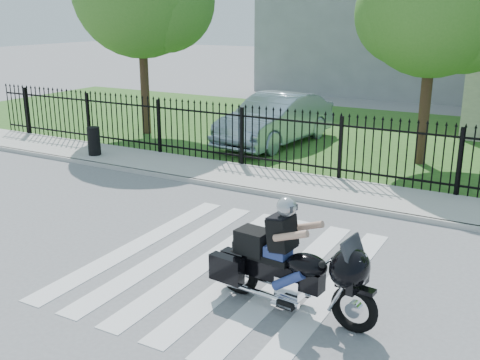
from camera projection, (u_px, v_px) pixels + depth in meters
The scene contains 10 objects.
ground at pixel (226, 266), 10.19m from camera, with size 120.00×120.00×0.00m, color slate.
crosswalk at pixel (226, 265), 10.19m from camera, with size 5.00×5.50×0.01m, color silver, non-canonical shape.
sidewalk at pixel (325, 189), 14.35m from camera, with size 40.00×2.00×0.12m, color #ADAAA3.
curb at pixel (311, 200), 13.52m from camera, with size 40.00×0.12×0.12m, color #ADAAA3.
grass_strip at pixel (395, 139), 20.22m from camera, with size 40.00×12.00×0.02m, color #29551D.
iron_fence at pixel (340, 149), 14.95m from camera, with size 26.00×0.04×1.80m.
tree_mid at pixel (435, 3), 15.67m from camera, with size 4.20×4.20×6.78m.
motorcycle_rider at pixel (288, 263), 8.52m from camera, with size 2.79×1.06×1.85m.
parked_car at pixel (276, 119), 19.28m from camera, with size 1.82×5.21×1.72m, color #90A6B5.
litter_bin at pixel (94, 141), 17.47m from camera, with size 0.39×0.39×0.88m, color black.
Camera 1 is at (4.75, -8.01, 4.42)m, focal length 42.00 mm.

